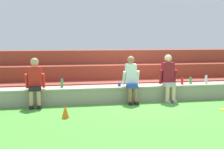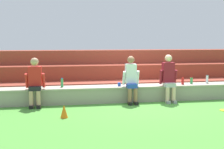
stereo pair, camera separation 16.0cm
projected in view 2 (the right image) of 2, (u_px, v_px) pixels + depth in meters
The scene contains 13 objects.
ground_plane at pixel (144, 102), 8.07m from camera, with size 80.00×80.00×0.00m, color #4C9338.
stone_seating_wall at pixel (142, 92), 8.30m from camera, with size 8.41×0.58×0.47m.
brick_bleachers at pixel (130, 75), 9.96m from camera, with size 9.56×2.16×1.46m.
person_far_left at pixel (35, 81), 7.49m from camera, with size 0.53×0.49×1.35m.
person_left_of_center at pixel (131, 79), 7.92m from camera, with size 0.49×0.53×1.37m.
person_center at pixel (169, 77), 8.09m from camera, with size 0.53×0.51×1.40m.
water_bottle_mid_right at pixel (183, 81), 8.43m from camera, with size 0.08×0.08×0.22m.
water_bottle_mid_left at pixel (62, 83), 7.94m from camera, with size 0.07×0.07×0.26m.
water_bottle_near_left at pixel (191, 81), 8.55m from camera, with size 0.08×0.08×0.21m.
water_bottle_center_gap at pixel (207, 79), 8.63m from camera, with size 0.08×0.08×0.27m.
plastic_cup_left_end at pixel (119, 84), 8.11m from camera, with size 0.09×0.09×0.11m, color blue.
frisbee at pixel (224, 110), 7.13m from camera, with size 0.23×0.23×0.02m, color yellow.
sports_cone at pixel (64, 111), 6.46m from camera, with size 0.18×0.18×0.32m, color orange.
Camera 2 is at (-2.19, -7.65, 1.84)m, focal length 43.86 mm.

